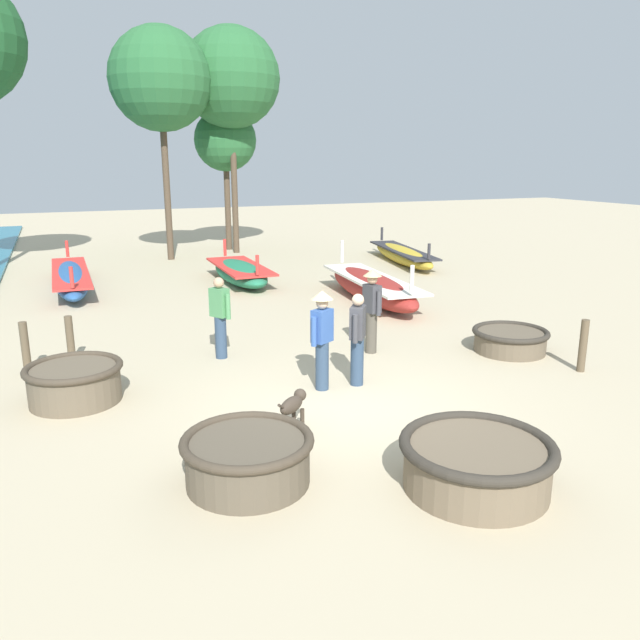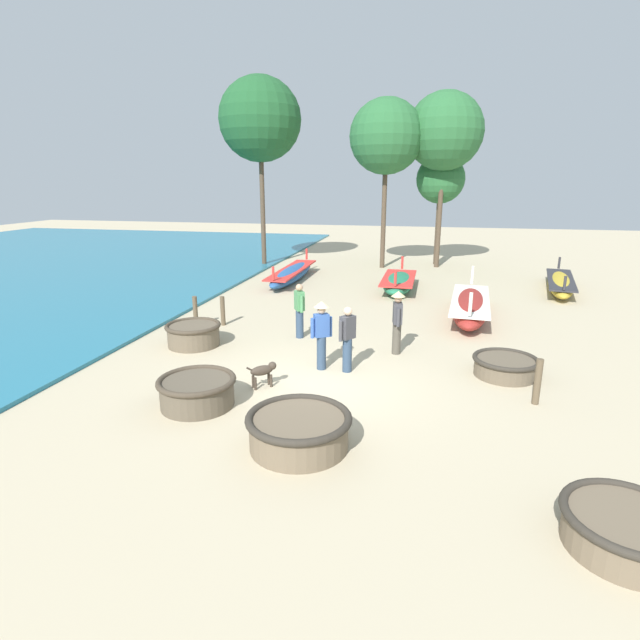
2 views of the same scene
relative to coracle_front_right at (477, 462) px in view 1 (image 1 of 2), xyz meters
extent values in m
plane|color=#BCAD8C|center=(-0.36, 2.79, -0.33)|extent=(80.00, 80.00, 0.00)
cylinder|color=brown|center=(0.00, 0.00, -0.06)|extent=(1.67, 1.67, 0.54)
torus|color=#332D26|center=(0.00, 0.00, 0.21)|extent=(1.80, 1.80, 0.13)
cylinder|color=brown|center=(3.84, 4.11, -0.13)|extent=(1.38, 1.38, 0.40)
torus|color=#332D26|center=(3.84, 4.11, 0.07)|extent=(1.49, 1.49, 0.11)
cylinder|color=brown|center=(-2.39, 1.14, -0.06)|extent=(1.45, 1.45, 0.54)
torus|color=#42382B|center=(-2.39, 1.14, 0.21)|extent=(1.57, 1.57, 0.12)
cylinder|color=brown|center=(-4.18, 4.63, -0.05)|extent=(1.39, 1.39, 0.56)
torus|color=#42382B|center=(-4.18, 4.63, 0.23)|extent=(1.50, 1.50, 0.11)
ellipsoid|color=#285693|center=(-3.98, 14.04, -0.03)|extent=(0.97, 5.97, 0.60)
cube|color=red|center=(-3.98, 14.04, 0.16)|extent=(1.01, 5.49, 0.06)
cylinder|color=red|center=(-3.97, 16.79, 0.48)|extent=(0.10, 0.10, 0.54)
cylinder|color=red|center=(-3.99, 11.30, 0.48)|extent=(0.10, 0.10, 0.54)
ellipsoid|color=maroon|center=(3.40, 9.18, 0.04)|extent=(1.55, 5.19, 0.74)
cube|color=silver|center=(3.40, 9.18, 0.27)|extent=(1.56, 4.78, 0.06)
cylinder|color=silver|center=(3.59, 11.52, 0.69)|extent=(0.10, 0.10, 0.66)
cylinder|color=silver|center=(3.20, 6.83, 0.69)|extent=(0.10, 0.10, 0.66)
ellipsoid|color=#237551|center=(0.84, 13.00, -0.02)|extent=(1.27, 4.11, 0.62)
cube|color=red|center=(0.84, 13.00, 0.17)|extent=(1.31, 3.79, 0.06)
cylinder|color=red|center=(0.86, 14.88, 0.51)|extent=(0.10, 0.10, 0.55)
cylinder|color=red|center=(0.82, 11.11, 0.51)|extent=(0.10, 0.10, 0.55)
ellipsoid|color=gold|center=(7.30, 14.31, -0.04)|extent=(1.90, 5.49, 0.57)
cube|color=#2D2D33|center=(7.30, 14.31, 0.14)|extent=(1.86, 5.07, 0.06)
cylinder|color=#2D2D33|center=(7.76, 16.76, 0.45)|extent=(0.10, 0.10, 0.51)
cylinder|color=#2D2D33|center=(6.85, 11.86, 0.45)|extent=(0.10, 0.10, 0.51)
cylinder|color=#4C473D|center=(1.28, 5.12, 0.08)|extent=(0.22, 0.22, 0.82)
cube|color=#3D3D42|center=(1.28, 5.12, 0.76)|extent=(0.27, 0.37, 0.54)
sphere|color=tan|center=(1.28, 5.12, 1.14)|extent=(0.20, 0.20, 0.20)
cylinder|color=#3D3D42|center=(1.32, 4.90, 0.71)|extent=(0.09, 0.09, 0.48)
cylinder|color=#3D3D42|center=(1.25, 5.34, 0.71)|extent=(0.09, 0.09, 0.48)
cone|color=#D1BC84|center=(1.28, 5.12, 1.27)|extent=(0.36, 0.36, 0.14)
cylinder|color=#2D425B|center=(0.23, 3.61, 0.08)|extent=(0.22, 0.22, 0.82)
cube|color=#3D3D42|center=(0.23, 3.61, 0.76)|extent=(0.38, 0.40, 0.54)
sphere|color=#DBB28E|center=(0.23, 3.61, 1.14)|extent=(0.20, 0.20, 0.20)
cylinder|color=#3D3D42|center=(0.10, 3.43, 0.71)|extent=(0.09, 0.09, 0.48)
cylinder|color=#3D3D42|center=(0.36, 3.79, 0.71)|extent=(0.09, 0.09, 0.48)
cylinder|color=#2D425B|center=(-0.39, 3.64, 0.08)|extent=(0.22, 0.22, 0.82)
cube|color=#33569E|center=(-0.39, 3.64, 0.76)|extent=(0.40, 0.36, 0.54)
sphere|color=#DBB28E|center=(-0.39, 3.64, 1.14)|extent=(0.20, 0.20, 0.20)
cylinder|color=#33569E|center=(-0.58, 3.53, 0.71)|extent=(0.09, 0.09, 0.48)
cylinder|color=#33569E|center=(-0.20, 3.75, 0.71)|extent=(0.09, 0.09, 0.48)
cone|color=#D1BC84|center=(-0.39, 3.64, 1.27)|extent=(0.36, 0.36, 0.14)
cylinder|color=#2D425B|center=(-1.52, 5.93, 0.08)|extent=(0.22, 0.22, 0.82)
cube|color=#4C8E56|center=(-1.52, 5.93, 0.76)|extent=(0.37, 0.40, 0.54)
sphere|color=tan|center=(-1.52, 5.93, 1.14)|extent=(0.20, 0.20, 0.20)
cylinder|color=#4C8E56|center=(-1.63, 6.12, 0.71)|extent=(0.09, 0.09, 0.48)
cylinder|color=#4C8E56|center=(-1.40, 5.74, 0.71)|extent=(0.09, 0.09, 0.48)
ellipsoid|color=#3D3328|center=(-1.43, 2.29, 0.06)|extent=(0.53, 0.49, 0.22)
sphere|color=#3D3328|center=(-1.24, 2.45, 0.13)|extent=(0.18, 0.18, 0.18)
cylinder|color=#3D3328|center=(-1.62, 2.13, 0.12)|extent=(0.18, 0.16, 0.16)
cylinder|color=#3D3328|center=(-1.33, 2.46, -0.19)|extent=(0.06, 0.06, 0.28)
cylinder|color=#3D3328|center=(-1.24, 2.35, -0.19)|extent=(0.06, 0.06, 0.28)
cylinder|color=#3D3328|center=(-1.61, 2.23, -0.19)|extent=(0.06, 0.06, 0.28)
cylinder|color=#3D3328|center=(-1.52, 2.12, -0.19)|extent=(0.06, 0.06, 0.28)
cylinder|color=brown|center=(-4.17, 6.66, 0.13)|extent=(0.14, 0.14, 0.91)
cylinder|color=brown|center=(-4.91, 6.30, 0.15)|extent=(0.14, 0.14, 0.96)
cylinder|color=brown|center=(4.25, 2.66, 0.15)|extent=(0.14, 0.14, 0.96)
cylinder|color=#4C3D2D|center=(-0.34, 18.41, 2.24)|extent=(0.24, 0.24, 5.15)
sphere|color=#286033|center=(-0.34, 18.41, 6.08)|extent=(3.60, 3.60, 3.60)
cylinder|color=#4C3D2D|center=(2.37, 20.16, 1.44)|extent=(0.24, 0.24, 3.55)
sphere|color=#286033|center=(2.37, 20.16, 4.09)|extent=(2.48, 2.48, 2.48)
cylinder|color=#4C3D2D|center=(2.41, 19.16, 2.34)|extent=(0.24, 0.24, 5.35)
sphere|color=#286033|center=(2.41, 19.16, 6.33)|extent=(3.74, 3.74, 3.74)
camera|label=1|loc=(-4.18, -5.32, 3.39)|focal=35.00mm
camera|label=2|loc=(1.95, -7.32, 4.04)|focal=28.00mm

